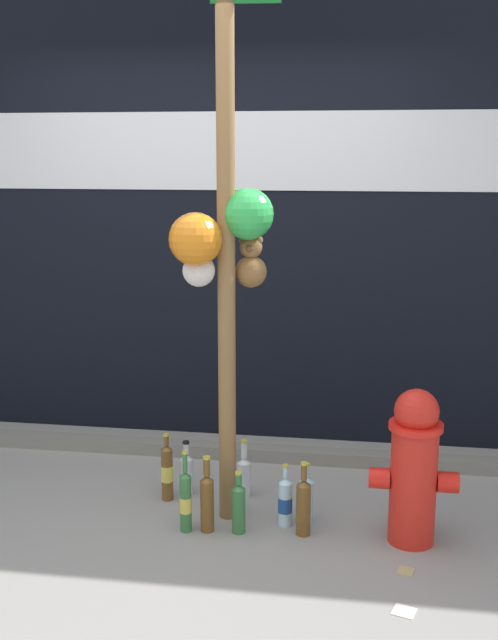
{
  "coord_description": "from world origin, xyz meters",
  "views": [
    {
      "loc": [
        0.91,
        -3.26,
        1.86
      ],
      "look_at": [
        0.36,
        0.35,
        1.05
      ],
      "focal_mm": 43.1,
      "sensor_mm": 36.0,
      "label": 1
    }
  ],
  "objects_px": {
    "memorial_post": "(221,195)",
    "bottle_9": "(306,497)",
    "bottle_0": "(207,500)",
    "bottle_2": "(186,472)",
    "bottle_7": "(167,472)",
    "bottle_8": "(303,505)",
    "bottle_3": "(244,474)",
    "bottle_1": "(285,501)",
    "bottle_5": "(233,486)",
    "bottle_4": "(186,501)",
    "fire_hydrant": "(414,466)",
    "bottle_6": "(239,507)"
  },
  "relations": [
    {
      "from": "fire_hydrant",
      "to": "bottle_0",
      "type": "height_order",
      "value": "fire_hydrant"
    },
    {
      "from": "bottle_3",
      "to": "bottle_8",
      "type": "bearing_deg",
      "value": -47.61
    },
    {
      "from": "bottle_8",
      "to": "bottle_1",
      "type": "bearing_deg",
      "value": 139.94
    },
    {
      "from": "bottle_8",
      "to": "bottle_2",
      "type": "bearing_deg",
      "value": 151.87
    },
    {
      "from": "memorial_post",
      "to": "bottle_0",
      "type": "relative_size",
      "value": 7.54
    },
    {
      "from": "fire_hydrant",
      "to": "bottle_8",
      "type": "distance_m",
      "value": 0.57
    },
    {
      "from": "fire_hydrant",
      "to": "bottle_4",
      "type": "relative_size",
      "value": 1.82
    },
    {
      "from": "bottle_3",
      "to": "bottle_8",
      "type": "height_order",
      "value": "bottle_8"
    },
    {
      "from": "bottle_1",
      "to": "bottle_2",
      "type": "height_order",
      "value": "bottle_1"
    },
    {
      "from": "fire_hydrant",
      "to": "bottle_4",
      "type": "distance_m",
      "value": 1.13
    },
    {
      "from": "memorial_post",
      "to": "bottle_2",
      "type": "bearing_deg",
      "value": 137.28
    },
    {
      "from": "bottle_1",
      "to": "bottle_4",
      "type": "xyz_separation_m",
      "value": [
        -0.48,
        -0.14,
        0.03
      ]
    },
    {
      "from": "memorial_post",
      "to": "bottle_5",
      "type": "distance_m",
      "value": 1.52
    },
    {
      "from": "bottle_0",
      "to": "bottle_5",
      "type": "xyz_separation_m",
      "value": [
        0.09,
        0.25,
        -0.03
      ]
    },
    {
      "from": "bottle_7",
      "to": "bottle_9",
      "type": "height_order",
      "value": "bottle_7"
    },
    {
      "from": "bottle_1",
      "to": "bottle_7",
      "type": "xyz_separation_m",
      "value": [
        -0.66,
        0.2,
        0.03
      ]
    },
    {
      "from": "bottle_6",
      "to": "bottle_7",
      "type": "distance_m",
      "value": 0.54
    },
    {
      "from": "bottle_4",
      "to": "bottle_8",
      "type": "relative_size",
      "value": 1.11
    },
    {
      "from": "fire_hydrant",
      "to": "bottle_7",
      "type": "bearing_deg",
      "value": 168.28
    },
    {
      "from": "bottle_0",
      "to": "bottle_9",
      "type": "height_order",
      "value": "bottle_0"
    },
    {
      "from": "bottle_3",
      "to": "bottle_1",
      "type": "bearing_deg",
      "value": -50.03
    },
    {
      "from": "bottle_7",
      "to": "bottle_8",
      "type": "distance_m",
      "value": 0.81
    },
    {
      "from": "fire_hydrant",
      "to": "bottle_4",
      "type": "xyz_separation_m",
      "value": [
        -1.1,
        -0.07,
        -0.22
      ]
    },
    {
      "from": "bottle_5",
      "to": "fire_hydrant",
      "type": "bearing_deg",
      "value": -12.43
    },
    {
      "from": "memorial_post",
      "to": "bottle_6",
      "type": "height_order",
      "value": "memorial_post"
    },
    {
      "from": "bottle_5",
      "to": "bottle_4",
      "type": "bearing_deg",
      "value": -125.55
    },
    {
      "from": "bottle_6",
      "to": "memorial_post",
      "type": "bearing_deg",
      "value": 123.87
    },
    {
      "from": "bottle_0",
      "to": "bottle_7",
      "type": "distance_m",
      "value": 0.42
    },
    {
      "from": "memorial_post",
      "to": "bottle_3",
      "type": "xyz_separation_m",
      "value": [
        0.06,
        0.26,
        -1.53
      ]
    },
    {
      "from": "memorial_post",
      "to": "bottle_6",
      "type": "bearing_deg",
      "value": -56.13
    },
    {
      "from": "bottle_3",
      "to": "bottle_2",
      "type": "bearing_deg",
      "value": -174.3
    },
    {
      "from": "bottle_0",
      "to": "bottle_6",
      "type": "distance_m",
      "value": 0.16
    },
    {
      "from": "bottle_0",
      "to": "bottle_3",
      "type": "bearing_deg",
      "value": 74.44
    },
    {
      "from": "memorial_post",
      "to": "bottle_9",
      "type": "height_order",
      "value": "memorial_post"
    },
    {
      "from": "bottle_3",
      "to": "bottle_4",
      "type": "height_order",
      "value": "bottle_4"
    },
    {
      "from": "bottle_1",
      "to": "bottle_5",
      "type": "distance_m",
      "value": 0.32
    },
    {
      "from": "fire_hydrant",
      "to": "bottle_1",
      "type": "xyz_separation_m",
      "value": [
        -0.62,
        0.07,
        -0.26
      ]
    },
    {
      "from": "bottle_2",
      "to": "bottle_1",
      "type": "bearing_deg",
      "value": -25.74
    },
    {
      "from": "bottle_6",
      "to": "bottle_7",
      "type": "bearing_deg",
      "value": 145.28
    },
    {
      "from": "bottle_2",
      "to": "bottle_4",
      "type": "relative_size",
      "value": 0.73
    },
    {
      "from": "bottle_2",
      "to": "bottle_8",
      "type": "bearing_deg",
      "value": -28.13
    },
    {
      "from": "bottle_0",
      "to": "bottle_3",
      "type": "distance_m",
      "value": 0.44
    },
    {
      "from": "bottle_1",
      "to": "bottle_6",
      "type": "relative_size",
      "value": 1.02
    },
    {
      "from": "bottle_9",
      "to": "bottle_5",
      "type": "bearing_deg",
      "value": 169.97
    },
    {
      "from": "bottle_9",
      "to": "fire_hydrant",
      "type": "bearing_deg",
      "value": -14.2
    },
    {
      "from": "fire_hydrant",
      "to": "bottle_9",
      "type": "height_order",
      "value": "fire_hydrant"
    },
    {
      "from": "bottle_0",
      "to": "bottle_2",
      "type": "relative_size",
      "value": 1.28
    },
    {
      "from": "bottle_1",
      "to": "bottle_2",
      "type": "relative_size",
      "value": 1.06
    },
    {
      "from": "bottle_5",
      "to": "bottle_3",
      "type": "bearing_deg",
      "value": 79.92
    },
    {
      "from": "memorial_post",
      "to": "bottle_0",
      "type": "height_order",
      "value": "memorial_post"
    }
  ]
}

